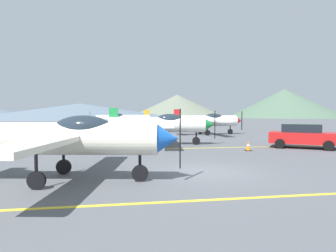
% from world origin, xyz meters
% --- Properties ---
extents(ground_plane, '(400.00, 400.00, 0.00)m').
position_xyz_m(ground_plane, '(0.00, 0.00, 0.00)').
color(ground_plane, '#54565B').
extents(apron_line_near, '(80.00, 0.16, 0.01)m').
position_xyz_m(apron_line_near, '(0.00, -3.75, 0.01)').
color(apron_line_near, yellow).
rests_on(apron_line_near, ground_plane).
extents(apron_line_far, '(80.00, 0.16, 0.01)m').
position_xyz_m(apron_line_far, '(0.00, 7.59, 0.01)').
color(apron_line_far, yellow).
rests_on(apron_line_far, ground_plane).
extents(airplane_near, '(7.95, 9.09, 2.72)m').
position_xyz_m(airplane_near, '(-5.15, -0.80, 1.53)').
color(airplane_near, silver).
rests_on(airplane_near, ground_plane).
extents(airplane_mid, '(7.94, 9.11, 2.72)m').
position_xyz_m(airplane_mid, '(-0.27, 9.99, 1.53)').
color(airplane_mid, white).
rests_on(airplane_mid, ground_plane).
extents(airplane_far, '(7.90, 9.09, 2.72)m').
position_xyz_m(airplane_far, '(6.12, 19.10, 1.53)').
color(airplane_far, white).
rests_on(airplane_far, ground_plane).
extents(airplane_back, '(7.94, 9.11, 2.72)m').
position_xyz_m(airplane_back, '(-3.11, 27.92, 1.53)').
color(airplane_back, silver).
rests_on(airplane_back, ground_plane).
extents(car_sedan, '(4.56, 3.92, 1.62)m').
position_xyz_m(car_sedan, '(8.81, 6.50, 0.84)').
color(car_sedan, red).
rests_on(car_sedan, ground_plane).
extents(traffic_cone_front, '(0.36, 0.36, 0.59)m').
position_xyz_m(traffic_cone_front, '(4.60, 5.80, 0.29)').
color(traffic_cone_front, black).
rests_on(traffic_cone_front, ground_plane).
extents(hill_centerleft, '(84.33, 84.33, 6.08)m').
position_xyz_m(hill_centerleft, '(-19.08, 114.42, 3.04)').
color(hill_centerleft, slate).
rests_on(hill_centerleft, ground_plane).
extents(hill_centerright, '(51.00, 51.00, 11.97)m').
position_xyz_m(hill_centerright, '(27.56, 144.20, 5.99)').
color(hill_centerright, slate).
rests_on(hill_centerright, ground_plane).
extents(hill_right, '(52.14, 52.14, 13.18)m').
position_xyz_m(hill_right, '(71.68, 113.66, 6.59)').
color(hill_right, '#4C6651').
rests_on(hill_right, ground_plane).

